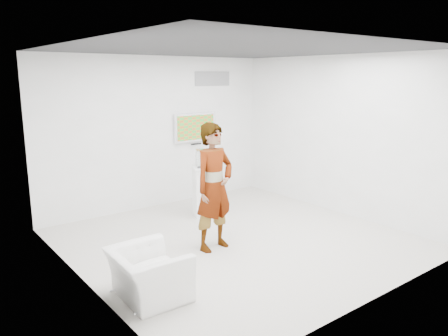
# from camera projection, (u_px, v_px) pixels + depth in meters

# --- Properties ---
(room) EXTENTS (5.01, 5.01, 3.00)m
(room) POSITION_uv_depth(u_px,v_px,m) (237.00, 149.00, 6.79)
(room) COLOR beige
(room) RESTS_ON ground
(tv) EXTENTS (1.00, 0.08, 0.60)m
(tv) POSITION_uv_depth(u_px,v_px,m) (195.00, 127.00, 9.19)
(tv) COLOR silver
(tv) RESTS_ON room
(logo_decal) EXTENTS (0.90, 0.02, 0.30)m
(logo_decal) POSITION_uv_depth(u_px,v_px,m) (213.00, 79.00, 9.31)
(logo_decal) COLOR gray
(logo_decal) RESTS_ON room
(person) EXTENTS (0.77, 0.56, 1.94)m
(person) POSITION_uv_depth(u_px,v_px,m) (214.00, 187.00, 6.57)
(person) COLOR white
(person) RESTS_ON room
(armchair) EXTENTS (0.84, 0.95, 0.60)m
(armchair) POSITION_uv_depth(u_px,v_px,m) (148.00, 274.00, 5.20)
(armchair) COLOR white
(armchair) RESTS_ON room
(pedestal) EXTENTS (0.61, 0.61, 0.95)m
(pedestal) POSITION_uv_depth(u_px,v_px,m) (205.00, 191.00, 8.26)
(pedestal) COLOR white
(pedestal) RESTS_ON room
(floor_uplight) EXTENTS (0.22, 0.22, 0.26)m
(floor_uplight) POSITION_uv_depth(u_px,v_px,m) (222.00, 189.00, 9.79)
(floor_uplight) COLOR white
(floor_uplight) RESTS_ON room
(vitrine) EXTENTS (0.43, 0.43, 0.31)m
(vitrine) POSITION_uv_depth(u_px,v_px,m) (205.00, 158.00, 8.13)
(vitrine) COLOR white
(vitrine) RESTS_ON pedestal
(console) EXTENTS (0.12, 0.18, 0.23)m
(console) POSITION_uv_depth(u_px,v_px,m) (205.00, 160.00, 8.14)
(console) COLOR white
(console) RESTS_ON pedestal
(wii_remote) EXTENTS (0.05, 0.14, 0.04)m
(wii_remote) POSITION_uv_depth(u_px,v_px,m) (219.00, 133.00, 6.68)
(wii_remote) COLOR white
(wii_remote) RESTS_ON person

